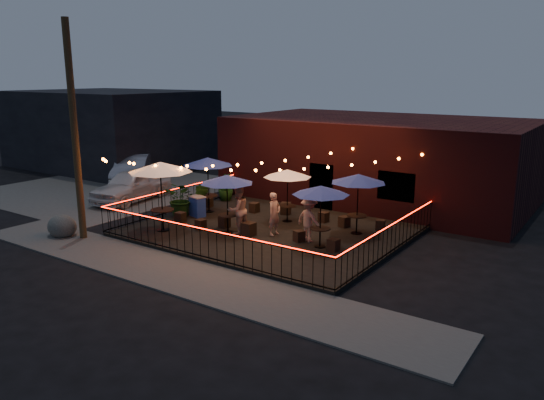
{
  "coord_description": "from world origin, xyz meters",
  "views": [
    {
      "loc": [
        11.39,
        -14.31,
        6.08
      ],
      "look_at": [
        -0.27,
        2.54,
        1.2
      ],
      "focal_mm": 35.0,
      "sensor_mm": 36.0,
      "label": 1
    }
  ],
  "objects_px": {
    "cafe_table_1": "(208,162)",
    "cooler": "(197,206)",
    "utility_pole": "(75,133)",
    "cafe_table_3": "(287,174)",
    "cafe_table_4": "(321,191)",
    "cafe_table_5": "(358,179)",
    "cafe_table_0": "(160,168)",
    "cafe_table_2": "(227,180)",
    "boulder": "(62,227)"
  },
  "relations": [
    {
      "from": "cafe_table_4",
      "to": "cooler",
      "type": "height_order",
      "value": "cafe_table_4"
    },
    {
      "from": "utility_pole",
      "to": "cafe_table_1",
      "type": "xyz_separation_m",
      "value": [
        1.6,
        5.34,
        -1.64
      ]
    },
    {
      "from": "cafe_table_1",
      "to": "cafe_table_4",
      "type": "distance_m",
      "value": 6.63
    },
    {
      "from": "cafe_table_1",
      "to": "cooler",
      "type": "relative_size",
      "value": 3.28
    },
    {
      "from": "cafe_table_2",
      "to": "cafe_table_5",
      "type": "distance_m",
      "value": 4.92
    },
    {
      "from": "cafe_table_4",
      "to": "cafe_table_5",
      "type": "bearing_deg",
      "value": 81.11
    },
    {
      "from": "cafe_table_1",
      "to": "cafe_table_4",
      "type": "xyz_separation_m",
      "value": [
        6.46,
        -1.48,
        -0.2
      ]
    },
    {
      "from": "utility_pole",
      "to": "cafe_table_1",
      "type": "height_order",
      "value": "utility_pole"
    },
    {
      "from": "boulder",
      "to": "utility_pole",
      "type": "bearing_deg",
      "value": 17.67
    },
    {
      "from": "cafe_table_2",
      "to": "cafe_table_4",
      "type": "bearing_deg",
      "value": 7.39
    },
    {
      "from": "utility_pole",
      "to": "cafe_table_2",
      "type": "xyz_separation_m",
      "value": [
        4.29,
        3.37,
        -1.79
      ]
    },
    {
      "from": "cooler",
      "to": "boulder",
      "type": "relative_size",
      "value": 0.86
    },
    {
      "from": "cafe_table_0",
      "to": "cooler",
      "type": "distance_m",
      "value": 3.1
    },
    {
      "from": "utility_pole",
      "to": "cafe_table_1",
      "type": "distance_m",
      "value": 5.81
    },
    {
      "from": "cafe_table_5",
      "to": "boulder",
      "type": "xyz_separation_m",
      "value": [
        -9.3,
        -6.35,
        -1.85
      ]
    },
    {
      "from": "utility_pole",
      "to": "cafe_table_5",
      "type": "height_order",
      "value": "utility_pole"
    },
    {
      "from": "boulder",
      "to": "cafe_table_4",
      "type": "bearing_deg",
      "value": 24.83
    },
    {
      "from": "cafe_table_2",
      "to": "cooler",
      "type": "relative_size",
      "value": 2.75
    },
    {
      "from": "utility_pole",
      "to": "cafe_table_0",
      "type": "height_order",
      "value": "utility_pole"
    },
    {
      "from": "cafe_table_3",
      "to": "cooler",
      "type": "distance_m",
      "value": 4.18
    },
    {
      "from": "boulder",
      "to": "cafe_table_5",
      "type": "bearing_deg",
      "value": 34.34
    },
    {
      "from": "cafe_table_1",
      "to": "cafe_table_2",
      "type": "xyz_separation_m",
      "value": [
        2.69,
        -1.97,
        -0.15
      ]
    },
    {
      "from": "utility_pole",
      "to": "cafe_table_4",
      "type": "height_order",
      "value": "utility_pole"
    },
    {
      "from": "cafe_table_1",
      "to": "cooler",
      "type": "bearing_deg",
      "value": -82.27
    },
    {
      "from": "cafe_table_2",
      "to": "cafe_table_4",
      "type": "distance_m",
      "value": 3.8
    },
    {
      "from": "cafe_table_3",
      "to": "utility_pole",
      "type": "bearing_deg",
      "value": -131.52
    },
    {
      "from": "cafe_table_1",
      "to": "cafe_table_5",
      "type": "height_order",
      "value": "cafe_table_1"
    },
    {
      "from": "cafe_table_1",
      "to": "cooler",
      "type": "height_order",
      "value": "cafe_table_1"
    },
    {
      "from": "cafe_table_0",
      "to": "cafe_table_4",
      "type": "xyz_separation_m",
      "value": [
        6.02,
        1.71,
        -0.45
      ]
    },
    {
      "from": "cafe_table_2",
      "to": "cooler",
      "type": "bearing_deg",
      "value": 156.58
    },
    {
      "from": "cafe_table_2",
      "to": "cooler",
      "type": "distance_m",
      "value": 3.23
    },
    {
      "from": "cafe_table_1",
      "to": "cafe_table_3",
      "type": "distance_m",
      "value": 3.77
    },
    {
      "from": "cooler",
      "to": "boulder",
      "type": "bearing_deg",
      "value": -103.5
    },
    {
      "from": "utility_pole",
      "to": "cafe_table_2",
      "type": "height_order",
      "value": "utility_pole"
    },
    {
      "from": "cafe_table_0",
      "to": "cafe_table_5",
      "type": "bearing_deg",
      "value": 31.61
    },
    {
      "from": "utility_pole",
      "to": "cafe_table_3",
      "type": "relative_size",
      "value": 3.66
    },
    {
      "from": "cafe_table_0",
      "to": "cafe_table_4",
      "type": "relative_size",
      "value": 1.16
    },
    {
      "from": "cafe_table_2",
      "to": "cafe_table_0",
      "type": "bearing_deg",
      "value": -151.58
    },
    {
      "from": "cafe_table_0",
      "to": "cafe_table_5",
      "type": "xyz_separation_m",
      "value": [
        6.37,
        3.92,
        -0.36
      ]
    },
    {
      "from": "cafe_table_1",
      "to": "cafe_table_3",
      "type": "relative_size",
      "value": 1.33
    },
    {
      "from": "utility_pole",
      "to": "cooler",
      "type": "relative_size",
      "value": 9.03
    },
    {
      "from": "utility_pole",
      "to": "cafe_table_3",
      "type": "bearing_deg",
      "value": 48.48
    },
    {
      "from": "cafe_table_3",
      "to": "cafe_table_4",
      "type": "bearing_deg",
      "value": -37.71
    },
    {
      "from": "utility_pole",
      "to": "cafe_table_1",
      "type": "relative_size",
      "value": 2.76
    },
    {
      "from": "cooler",
      "to": "cafe_table_2",
      "type": "bearing_deg",
      "value": -8.27
    },
    {
      "from": "utility_pole",
      "to": "cafe_table_5",
      "type": "relative_size",
      "value": 3.47
    },
    {
      "from": "cafe_table_5",
      "to": "cooler",
      "type": "distance_m",
      "value": 7.07
    },
    {
      "from": "cafe_table_1",
      "to": "cooler",
      "type": "distance_m",
      "value": 1.96
    },
    {
      "from": "cafe_table_1",
      "to": "utility_pole",
      "type": "bearing_deg",
      "value": -106.68
    },
    {
      "from": "utility_pole",
      "to": "cooler",
      "type": "bearing_deg",
      "value": 69.06
    }
  ]
}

